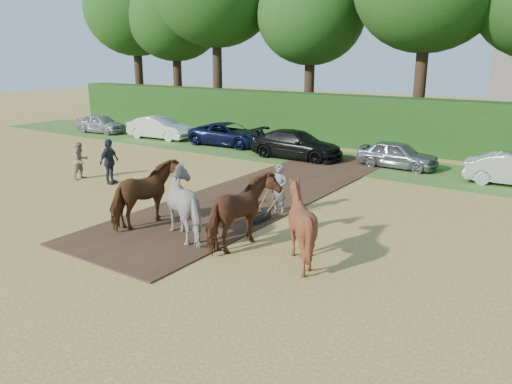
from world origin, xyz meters
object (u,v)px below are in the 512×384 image
Objects in this scene: spectator_far at (109,162)px; plough_team at (219,208)px; parked_cars at (326,147)px; spectator_near at (81,161)px.

spectator_far is 8.47m from plough_team.
parked_cars is at bearing -41.25° from spectator_far.
plough_team is at bearing -107.23° from spectator_near.
plough_team reaches higher than spectator_far.
plough_team is (8.02, -2.71, 0.07)m from spectator_far.
spectator_far is 0.28× the size of plough_team.
spectator_near is 0.85× the size of spectator_far.
spectator_near is at bearing 165.19° from plough_team.
parked_cars is (5.39, 9.56, -0.25)m from spectator_far.
plough_team is at bearing -120.50° from spectator_far.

